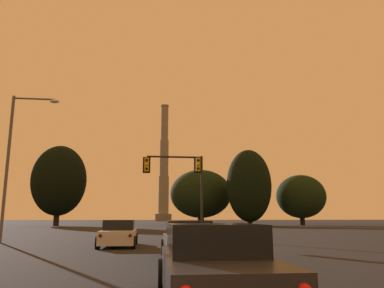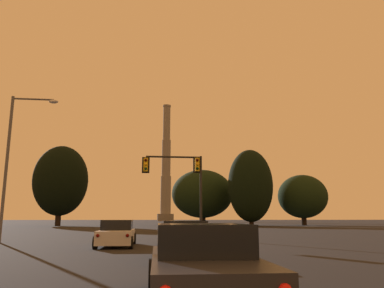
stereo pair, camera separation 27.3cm
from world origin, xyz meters
The scene contains 10 objects.
sedan_right_lane_third centered at (3.02, 4.93, 0.67)m, with size 2.07×4.74×1.43m.
sedan_right_lane_second centered at (3.41, 12.60, 0.67)m, with size 2.06×4.73×1.43m.
sedan_center_lane_front centered at (0.32, 19.60, 0.67)m, with size 2.00×4.71×1.43m.
traffic_light_overhead_right centered at (4.54, 26.55, 4.77)m, with size 4.75×0.50×6.27m.
street_lamp centered at (-6.90, 23.62, 5.85)m, with size 3.11×0.36×9.69m.
smokestack centered at (10.05, 176.92, 22.13)m, with size 7.82×7.82×56.51m.
treeline_center_right centered at (34.52, 74.67, 6.00)m, with size 10.47×9.42×10.57m.
treeline_far_left centered at (22.48, 72.03, 7.99)m, with size 9.08×8.17×15.30m.
treeline_right_mid centered at (-15.38, 74.40, 8.79)m, with size 10.59×9.53×15.71m.
treeline_left_mid centered at (13.91, 81.05, 6.81)m, with size 13.64×12.28×12.14m.
Camera 2 is at (2.04, -2.05, 1.54)m, focal length 35.00 mm.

